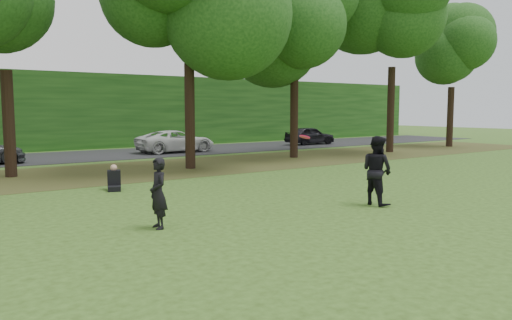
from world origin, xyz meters
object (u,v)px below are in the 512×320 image
(player_right, at_px, (377,170))
(frisbee, at_px, (305,137))
(seated_person, at_px, (114,180))
(player_left, at_px, (158,193))

(player_right, xyz_separation_m, frisbee, (-2.43, 0.24, 0.99))
(player_right, distance_m, seated_person, 8.39)
(seated_person, bearing_deg, player_left, -81.12)
(player_left, distance_m, player_right, 6.13)
(player_right, relative_size, seated_person, 2.30)
(player_left, xyz_separation_m, seated_person, (1.07, 5.76, -0.47))
(player_left, bearing_deg, frisbee, 83.59)
(seated_person, bearing_deg, player_right, -34.03)
(player_right, distance_m, frisbee, 2.63)
(player_left, relative_size, player_right, 0.82)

